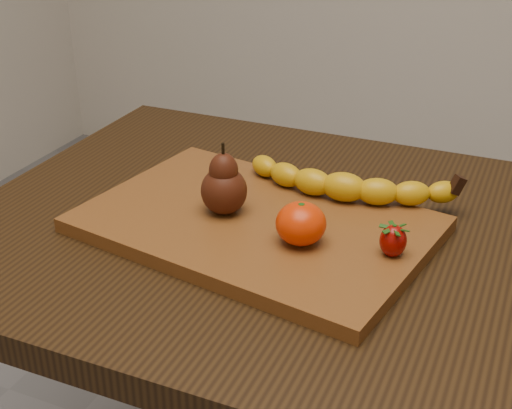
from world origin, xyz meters
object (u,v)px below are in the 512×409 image
at_px(cutting_board, 256,224).
at_px(mandarin, 301,224).
at_px(table, 322,293).
at_px(pear, 224,179).

distance_m(cutting_board, mandarin, 0.09).
bearing_deg(mandarin, table, 81.89).
relative_size(pear, mandarin, 1.54).
relative_size(table, cutting_board, 2.22).
distance_m(cutting_board, pear, 0.08).
distance_m(pear, mandarin, 0.13).
bearing_deg(mandarin, pear, 162.99).
bearing_deg(pear, cutting_board, 0.08).
height_order(table, mandarin, mandarin).
bearing_deg(pear, mandarin, -17.01).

